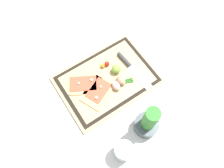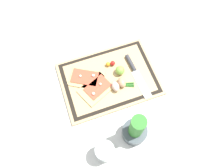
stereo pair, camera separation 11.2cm
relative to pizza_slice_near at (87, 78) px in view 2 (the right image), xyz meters
The scene contains 13 objects.
ground_plane 0.12m from the pizza_slice_near, 161.12° to the left, with size 6.00×6.00×0.00m, color silver.
cutting_board 0.12m from the pizza_slice_near, 161.12° to the left, with size 0.50×0.36×0.02m.
pizza_slice_near is the anchor object (origin of this frame).
pizza_slice_far 0.08m from the pizza_slice_near, 110.75° to the left, with size 0.20×0.18×0.02m.
knife 0.25m from the pizza_slice_near, behind, with size 0.05×0.27×0.02m.
egg_brown 0.19m from the pizza_slice_near, 150.18° to the left, with size 0.04×0.06×0.04m, color tan.
egg_pink 0.16m from the pizza_slice_near, 140.29° to the left, with size 0.04×0.06×0.04m, color beige.
lime 0.18m from the pizza_slice_near, behind, with size 0.05×0.05×0.05m, color #7FB742.
cherry_tomato_red 0.16m from the pizza_slice_near, 168.47° to the right, with size 0.03×0.03×0.03m, color red.
cherry_tomato_yellow 0.14m from the pizza_slice_near, 165.11° to the right, with size 0.02×0.02×0.02m, color orange.
scallion_bunch 0.12m from the pizza_slice_near, 142.03° to the left, with size 0.27×0.12×0.01m.
herb_pot 0.38m from the pizza_slice_near, 110.05° to the left, with size 0.12×0.12×0.24m.
sauce_jar 0.39m from the pizza_slice_near, 85.62° to the left, with size 0.09×0.09×0.10m.
Camera 2 is at (0.15, 0.47, 1.06)m, focal length 35.00 mm.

